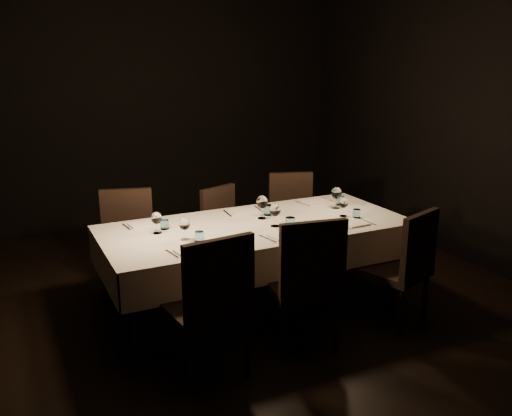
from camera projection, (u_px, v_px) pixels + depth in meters
name	position (u px, v px, depth m)	size (l,w,h in m)	color
room	(256.00, 135.00, 4.27)	(5.01, 6.01, 3.01)	black
dining_table	(256.00, 233.00, 4.49)	(2.52, 1.12, 0.76)	black
chair_near_left	(211.00, 301.00, 3.53)	(0.54, 0.54, 1.02)	black
place_setting_near_left	(190.00, 235.00, 3.99)	(0.33, 0.40, 0.17)	silver
chair_near_center	(306.00, 278.00, 3.90)	(0.56, 0.56, 1.02)	black
place_setting_near_center	(281.00, 220.00, 4.31)	(0.37, 0.41, 0.19)	silver
chair_near_right	(404.00, 263.00, 4.27)	(0.58, 0.58, 0.96)	black
place_setting_near_right	(351.00, 212.00, 4.59)	(0.30, 0.39, 0.16)	silver
chair_far_left	(127.00, 239.00, 4.84)	(0.57, 0.57, 0.96)	black
place_setting_far_left	(154.00, 222.00, 4.30)	(0.32, 0.40, 0.17)	silver
chair_far_center	(225.00, 227.00, 5.30)	(0.54, 0.54, 0.87)	black
place_setting_far_center	(258.00, 207.00, 4.68)	(0.37, 0.42, 0.20)	silver
chair_far_right	(293.00, 215.00, 5.56)	(0.57, 0.57, 0.95)	black
place_setting_far_right	(331.00, 198.00, 5.00)	(0.37, 0.42, 0.20)	silver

